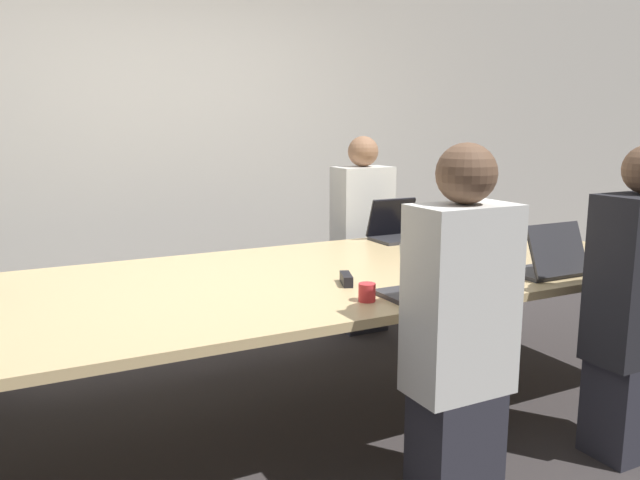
{
  "coord_description": "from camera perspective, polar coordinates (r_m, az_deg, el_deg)",
  "views": [
    {
      "loc": [
        -1.05,
        -2.73,
        1.47
      ],
      "look_at": [
        0.4,
        0.1,
        0.88
      ],
      "focal_mm": 35.0,
      "sensor_mm": 36.0,
      "label": 1
    }
  ],
  "objects": [
    {
      "name": "stapler",
      "position": [
        2.94,
        2.42,
        -3.59
      ],
      "size": [
        0.1,
        0.16,
        0.05
      ],
      "rotation": [
        0.0,
        0.0,
        -0.37
      ],
      "color": "black",
      "rests_on": "conference_table"
    },
    {
      "name": "curtain_wall",
      "position": [
        4.87,
        -14.82,
        9.29
      ],
      "size": [
        12.0,
        0.06,
        2.8
      ],
      "color": "beige",
      "rests_on": "ground_plane"
    },
    {
      "name": "laptop_far_right",
      "position": [
        4.09,
        6.86,
        1.1
      ],
      "size": [
        0.33,
        0.27,
        0.27
      ],
      "color": "#333338",
      "rests_on": "conference_table"
    },
    {
      "name": "laptop_near_midright",
      "position": [
        2.72,
        9.64,
        -3.77
      ],
      "size": [
        0.32,
        0.26,
        0.27
      ],
      "rotation": [
        0.0,
        0.0,
        3.14
      ],
      "color": "#333338",
      "rests_on": "conference_table"
    },
    {
      "name": "cup_near_midright",
      "position": [
        2.66,
        4.32,
        -4.79
      ],
      "size": [
        0.07,
        0.07,
        0.08
      ],
      "color": "red",
      "rests_on": "conference_table"
    },
    {
      "name": "person_near_right",
      "position": [
        3.07,
        26.82,
        -5.72
      ],
      "size": [
        0.4,
        0.24,
        1.39
      ],
      "rotation": [
        0.0,
        0.0,
        3.14
      ],
      "color": "#2D2D38",
      "rests_on": "ground_plane"
    },
    {
      "name": "laptop_near_right",
      "position": [
        3.29,
        20.22,
        -1.8
      ],
      "size": [
        0.34,
        0.27,
        0.27
      ],
      "rotation": [
        0.0,
        0.0,
        3.14
      ],
      "color": "#333338",
      "rests_on": "conference_table"
    },
    {
      "name": "conference_table",
      "position": [
        3.03,
        -5.87,
        -4.51
      ],
      "size": [
        4.53,
        1.52,
        0.73
      ],
      "color": "#D6B77F",
      "rests_on": "ground_plane"
    },
    {
      "name": "cup_near_right",
      "position": [
        3.5,
        23.37,
        -1.85
      ],
      "size": [
        0.09,
        0.09,
        0.09
      ],
      "color": "red",
      "rests_on": "conference_table"
    },
    {
      "name": "ground_plane",
      "position": [
        3.28,
        -5.64,
        -16.27
      ],
      "size": [
        24.0,
        24.0,
        0.0
      ],
      "primitive_type": "plane",
      "color": "#383333"
    },
    {
      "name": "person_near_midright",
      "position": [
        2.47,
        12.64,
        -8.23
      ],
      "size": [
        0.4,
        0.24,
        1.41
      ],
      "rotation": [
        0.0,
        0.0,
        3.14
      ],
      "color": "#2D2D38",
      "rests_on": "ground_plane"
    },
    {
      "name": "person_far_right",
      "position": [
        4.46,
        3.86,
        0.2
      ],
      "size": [
        0.4,
        0.24,
        1.4
      ],
      "color": "#2D2D38",
      "rests_on": "ground_plane"
    }
  ]
}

